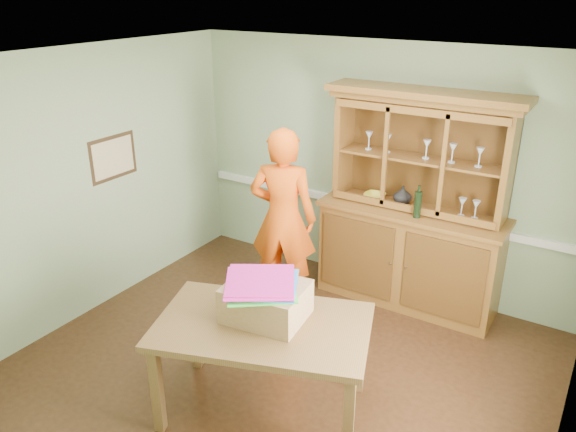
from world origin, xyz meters
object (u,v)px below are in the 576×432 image
Objects in this scene: china_hutch at (411,233)px; person at (283,218)px; dining_table at (263,334)px; cardboard_box at (266,301)px.

china_hutch is 1.18× the size of person.
dining_table is 0.25m from cardboard_box.
china_hutch is at bearing -166.21° from person.
person is (-0.78, 1.53, 0.24)m from dining_table.
china_hutch is 3.80× the size of cardboard_box.
person is at bearing 117.76° from cardboard_box.
cardboard_box is (-0.03, 0.09, 0.24)m from dining_table.
cardboard_box is (-0.39, -2.14, 0.15)m from china_hutch.
china_hutch reaches higher than person.
cardboard_box is at bearing -100.27° from china_hutch.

